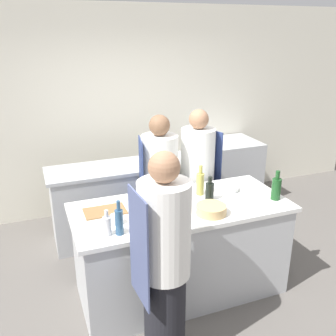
{
  "coord_description": "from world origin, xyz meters",
  "views": [
    {
      "loc": [
        -1.24,
        -2.87,
        2.46
      ],
      "look_at": [
        0.0,
        0.35,
        1.19
      ],
      "focal_mm": 40.0,
      "sensor_mm": 36.0,
      "label": 1
    }
  ],
  "objects_px": {
    "chef_at_stove": "(197,182)",
    "bottle_cooking_oil": "(210,191)",
    "bottle_olive_oil": "(200,183)",
    "bowl_prep_small": "(211,210)",
    "cup": "(116,219)",
    "bowl_mixing_large": "(227,188)",
    "bottle_wine": "(107,225)",
    "chef_at_prep_near": "(164,265)",
    "bottle_sauce": "(276,188)",
    "oven_range": "(225,171)",
    "chef_at_pass_far": "(160,189)",
    "bottle_vinegar": "(119,221)"
  },
  "relations": [
    {
      "from": "chef_at_pass_far",
      "to": "bottle_vinegar",
      "type": "xyz_separation_m",
      "value": [
        -0.7,
        -1.01,
        0.24
      ]
    },
    {
      "from": "bottle_vinegar",
      "to": "bowl_mixing_large",
      "type": "xyz_separation_m",
      "value": [
        1.23,
        0.45,
        -0.09
      ]
    },
    {
      "from": "chef_at_pass_far",
      "to": "bottle_wine",
      "type": "xyz_separation_m",
      "value": [
        -0.79,
        -0.98,
        0.21
      ]
    },
    {
      "from": "bottle_olive_oil",
      "to": "bowl_prep_small",
      "type": "height_order",
      "value": "bottle_olive_oil"
    },
    {
      "from": "bottle_olive_oil",
      "to": "bottle_vinegar",
      "type": "bearing_deg",
      "value": -153.38
    },
    {
      "from": "bowl_mixing_large",
      "to": "bowl_prep_small",
      "type": "height_order",
      "value": "bowl_prep_small"
    },
    {
      "from": "bowl_prep_small",
      "to": "bottle_cooking_oil",
      "type": "bearing_deg",
      "value": 66.21
    },
    {
      "from": "oven_range",
      "to": "bottle_vinegar",
      "type": "relative_size",
      "value": 3.19
    },
    {
      "from": "bottle_cooking_oil",
      "to": "bowl_mixing_large",
      "type": "xyz_separation_m",
      "value": [
        0.27,
        0.13,
        -0.07
      ]
    },
    {
      "from": "bottle_olive_oil",
      "to": "cup",
      "type": "relative_size",
      "value": 3.15
    },
    {
      "from": "oven_range",
      "to": "bottle_wine",
      "type": "distance_m",
      "value": 3.03
    },
    {
      "from": "oven_range",
      "to": "cup",
      "type": "xyz_separation_m",
      "value": [
        -2.1,
        -1.84,
        0.51
      ]
    },
    {
      "from": "bowl_mixing_large",
      "to": "chef_at_pass_far",
      "type": "bearing_deg",
      "value": 133.36
    },
    {
      "from": "chef_at_prep_near",
      "to": "bottle_olive_oil",
      "type": "xyz_separation_m",
      "value": [
        0.71,
        0.89,
        0.19
      ]
    },
    {
      "from": "chef_at_pass_far",
      "to": "bowl_mixing_large",
      "type": "xyz_separation_m",
      "value": [
        0.53,
        -0.56,
        0.15
      ]
    },
    {
      "from": "chef_at_prep_near",
      "to": "bottle_olive_oil",
      "type": "height_order",
      "value": "chef_at_prep_near"
    },
    {
      "from": "bowl_mixing_large",
      "to": "cup",
      "type": "distance_m",
      "value": 1.24
    },
    {
      "from": "chef_at_stove",
      "to": "cup",
      "type": "xyz_separation_m",
      "value": [
        -1.14,
        -0.83,
        0.15
      ]
    },
    {
      "from": "chef_at_pass_far",
      "to": "bottle_vinegar",
      "type": "relative_size",
      "value": 5.64
    },
    {
      "from": "bowl_mixing_large",
      "to": "bottle_sauce",
      "type": "bearing_deg",
      "value": -46.02
    },
    {
      "from": "bottle_sauce",
      "to": "chef_at_pass_far",
      "type": "bearing_deg",
      "value": 133.6
    },
    {
      "from": "chef_at_stove",
      "to": "bottle_olive_oil",
      "type": "height_order",
      "value": "chef_at_stove"
    },
    {
      "from": "chef_at_stove",
      "to": "bottle_cooking_oil",
      "type": "bearing_deg",
      "value": -33.03
    },
    {
      "from": "chef_at_stove",
      "to": "bottle_cooking_oil",
      "type": "height_order",
      "value": "chef_at_stove"
    },
    {
      "from": "bottle_wine",
      "to": "chef_at_prep_near",
      "type": "bearing_deg",
      "value": -55.28
    },
    {
      "from": "bottle_sauce",
      "to": "bottle_wine",
      "type": "bearing_deg",
      "value": -177.2
    },
    {
      "from": "oven_range",
      "to": "bottle_cooking_oil",
      "type": "distance_m",
      "value": 2.14
    },
    {
      "from": "bottle_sauce",
      "to": "bowl_prep_small",
      "type": "bearing_deg",
      "value": -175.71
    },
    {
      "from": "oven_range",
      "to": "bowl_prep_small",
      "type": "xyz_separation_m",
      "value": [
        -1.27,
        -1.97,
        0.51
      ]
    },
    {
      "from": "chef_at_stove",
      "to": "bottle_vinegar",
      "type": "height_order",
      "value": "chef_at_stove"
    },
    {
      "from": "chef_at_prep_near",
      "to": "bottle_wine",
      "type": "distance_m",
      "value": 0.57
    },
    {
      "from": "chef_at_pass_far",
      "to": "oven_range",
      "type": "bearing_deg",
      "value": -42.89
    },
    {
      "from": "chef_at_stove",
      "to": "bowl_prep_small",
      "type": "distance_m",
      "value": 1.01
    },
    {
      "from": "bottle_olive_oil",
      "to": "oven_range",
      "type": "bearing_deg",
      "value": 52.68
    },
    {
      "from": "bottle_cooking_oil",
      "to": "cup",
      "type": "bearing_deg",
      "value": -171.65
    },
    {
      "from": "bowl_mixing_large",
      "to": "bowl_prep_small",
      "type": "bearing_deg",
      "value": -134.25
    },
    {
      "from": "bottle_olive_oil",
      "to": "bottle_cooking_oil",
      "type": "distance_m",
      "value": 0.16
    },
    {
      "from": "oven_range",
      "to": "bowl_prep_small",
      "type": "distance_m",
      "value": 2.4
    },
    {
      "from": "chef_at_stove",
      "to": "bottle_cooking_oil",
      "type": "xyz_separation_m",
      "value": [
        -0.2,
        -0.69,
        0.2
      ]
    },
    {
      "from": "chef_at_prep_near",
      "to": "chef_at_stove",
      "type": "relative_size",
      "value": 1.04
    },
    {
      "from": "chef_at_stove",
      "to": "cup",
      "type": "distance_m",
      "value": 1.42
    },
    {
      "from": "oven_range",
      "to": "bottle_cooking_oil",
      "type": "height_order",
      "value": "bottle_cooking_oil"
    },
    {
      "from": "cup",
      "to": "chef_at_prep_near",
      "type": "bearing_deg",
      "value": -70.95
    },
    {
      "from": "chef_at_stove",
      "to": "bottle_cooking_oil",
      "type": "relative_size",
      "value": 7.07
    },
    {
      "from": "chef_at_prep_near",
      "to": "bottle_vinegar",
      "type": "distance_m",
      "value": 0.51
    },
    {
      "from": "bottle_olive_oil",
      "to": "cup",
      "type": "xyz_separation_m",
      "value": [
        -0.92,
        -0.29,
        -0.08
      ]
    },
    {
      "from": "chef_at_stove",
      "to": "bottle_wine",
      "type": "height_order",
      "value": "chef_at_stove"
    },
    {
      "from": "chef_at_pass_far",
      "to": "cup",
      "type": "bearing_deg",
      "value": 151.81
    },
    {
      "from": "bowl_mixing_large",
      "to": "bottle_wine",
      "type": "bearing_deg",
      "value": -162.21
    },
    {
      "from": "bottle_olive_oil",
      "to": "bowl_mixing_large",
      "type": "relative_size",
      "value": 1.37
    }
  ]
}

